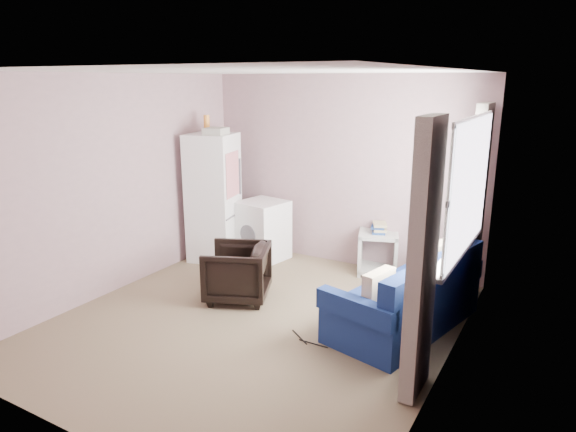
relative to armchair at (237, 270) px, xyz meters
name	(u,v)px	position (x,y,z in m)	size (l,w,h in m)	color
room	(255,204)	(0.51, -0.38, 0.90)	(3.84, 4.24, 2.54)	#7B6950
armchair	(237,270)	(0.00, 0.00, 0.00)	(0.68, 0.64, 0.70)	black
fridge	(213,197)	(-1.06, 0.97, 0.53)	(0.72, 0.71, 1.97)	white
washing_machine	(263,229)	(-0.48, 1.29, 0.08)	(0.67, 0.67, 0.82)	white
side_table	(378,249)	(1.10, 1.57, -0.03)	(0.62, 0.62, 0.67)	#A4A4A0
sofa	(409,301)	(1.90, 0.27, -0.06)	(1.20, 1.92, 0.80)	navy
window_dressing	(455,226)	(2.28, 0.32, 0.76)	(0.17, 2.62, 2.18)	white
floor_cables	(306,340)	(1.14, -0.48, -0.34)	(0.46, 0.19, 0.01)	black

